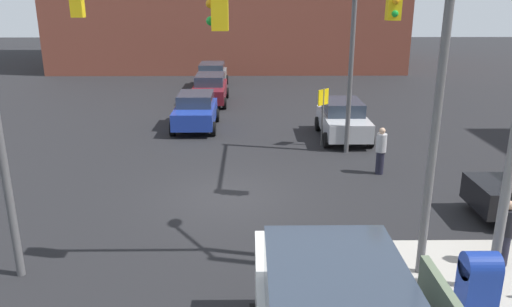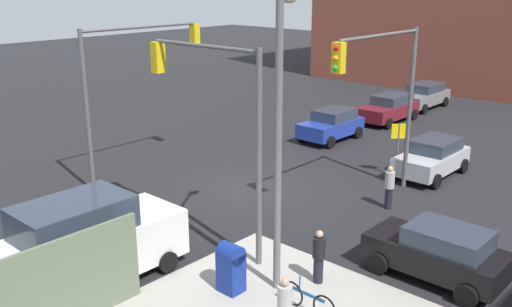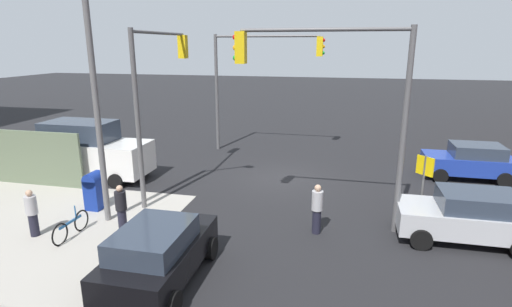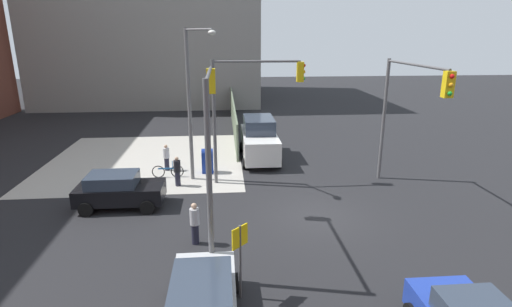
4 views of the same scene
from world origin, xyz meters
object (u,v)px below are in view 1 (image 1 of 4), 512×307
object	(u,v)px
sedan_blue	(196,111)
hatchback_gray	(212,75)
traffic_signal_se_corner	(36,53)
pedestrian_crossing	(381,150)
pedestrian_walking_north	(505,232)
traffic_signal_ne_corner	(353,70)
coupe_maroon	(210,89)
street_lamp_corner	(507,67)
traffic_signal_nw_corner	(365,38)
sedan_silver	(343,119)
mailbox_blue	(478,284)

from	to	relation	value
sedan_blue	hatchback_gray	xyz separation A→B (m)	(-10.52, 0.01, 0.00)
hatchback_gray	traffic_signal_se_corner	bearing A→B (deg)	-7.16
pedestrian_crossing	pedestrian_walking_north	xyz separation A→B (m)	(6.20, 1.30, -0.03)
sedan_blue	pedestrian_crossing	size ratio (longest dim) A/B	2.28
traffic_signal_ne_corner	coupe_maroon	xyz separation A→B (m)	(-18.50, -4.34, -3.74)
traffic_signal_se_corner	coupe_maroon	world-z (taller)	traffic_signal_se_corner
traffic_signal_se_corner	street_lamp_corner	world-z (taller)	street_lamp_corner
traffic_signal_nw_corner	coupe_maroon	xyz separation A→B (m)	(-11.61, -6.13, -3.79)
sedan_blue	pedestrian_crossing	xyz separation A→B (m)	(6.36, 7.07, 0.02)
traffic_signal_ne_corner	pedestrian_walking_north	size ratio (longest dim) A/B	4.05
sedan_silver	hatchback_gray	bearing A→B (deg)	-151.93
hatchback_gray	pedestrian_crossing	world-z (taller)	pedestrian_crossing
coupe_maroon	pedestrian_crossing	xyz separation A→B (m)	(12.00, 6.83, 0.02)
traffic_signal_se_corner	mailbox_blue	bearing A→B (deg)	66.97
traffic_signal_se_corner	mailbox_blue	distance (m)	11.04
mailbox_blue	hatchback_gray	bearing A→B (deg)	-164.71
coupe_maroon	traffic_signal_se_corner	bearing A→B (deg)	-10.09
traffic_signal_nw_corner	street_lamp_corner	bearing A→B (deg)	8.54
sedan_blue	sedan_silver	xyz separation A→B (m)	(1.78, 6.57, 0.00)
pedestrian_crossing	pedestrian_walking_north	bearing A→B (deg)	45.05
mailbox_blue	pedestrian_crossing	distance (m)	8.20
sedan_silver	hatchback_gray	world-z (taller)	same
street_lamp_corner	hatchback_gray	bearing A→B (deg)	-162.60
mailbox_blue	hatchback_gray	world-z (taller)	hatchback_gray
traffic_signal_ne_corner	sedan_blue	distance (m)	14.16
mailbox_blue	coupe_maroon	size ratio (longest dim) A/B	0.32
sedan_blue	sedan_silver	bearing A→B (deg)	74.85
street_lamp_corner	hatchback_gray	distance (m)	25.21
traffic_signal_ne_corner	hatchback_gray	world-z (taller)	traffic_signal_ne_corner
sedan_blue	pedestrian_walking_north	world-z (taller)	sedan_blue
mailbox_blue	sedan_blue	distance (m)	16.10
traffic_signal_ne_corner	street_lamp_corner	world-z (taller)	street_lamp_corner
street_lamp_corner	mailbox_blue	distance (m)	4.19
hatchback_gray	coupe_maroon	bearing A→B (deg)	2.72
traffic_signal_se_corner	traffic_signal_ne_corner	world-z (taller)	same
street_lamp_corner	sedan_blue	distance (m)	15.69
traffic_signal_nw_corner	mailbox_blue	world-z (taller)	traffic_signal_nw_corner
sedan_silver	coupe_maroon	bearing A→B (deg)	-139.53
coupe_maroon	pedestrian_walking_north	world-z (taller)	coupe_maroon
traffic_signal_ne_corner	traffic_signal_se_corner	bearing A→B (deg)	-107.96
traffic_signal_se_corner	pedestrian_walking_north	distance (m)	11.83
pedestrian_crossing	hatchback_gray	bearing A→B (deg)	-124.10
hatchback_gray	pedestrian_walking_north	xyz separation A→B (m)	(23.08, 8.36, -0.01)
coupe_maroon	hatchback_gray	distance (m)	4.89
street_lamp_corner	pedestrian_crossing	size ratio (longest dim) A/B	4.80
traffic_signal_ne_corner	mailbox_blue	xyz separation A→B (m)	(1.70, 2.29, -3.82)
traffic_signal_nw_corner	sedan_silver	size ratio (longest dim) A/B	1.63
traffic_signal_ne_corner	mailbox_blue	world-z (taller)	traffic_signal_ne_corner
traffic_signal_nw_corner	coupe_maroon	world-z (taller)	traffic_signal_nw_corner
pedestrian_crossing	pedestrian_walking_north	world-z (taller)	pedestrian_crossing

